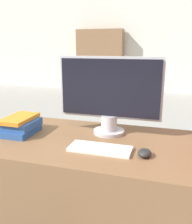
{
  "coord_description": "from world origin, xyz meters",
  "views": [
    {
      "loc": [
        0.39,
        -0.91,
        1.25
      ],
      "look_at": [
        0.03,
        0.31,
        0.91
      ],
      "focal_mm": 40.0,
      "sensor_mm": 36.0,
      "label": 1
    }
  ],
  "objects_px": {
    "keyboard": "(100,149)",
    "mouse": "(145,153)",
    "book_stack": "(20,125)",
    "monitor": "(110,95)"
  },
  "relations": [
    {
      "from": "book_stack",
      "to": "monitor",
      "type": "bearing_deg",
      "value": 17.28
    },
    {
      "from": "monitor",
      "to": "mouse",
      "type": "relative_size",
      "value": 7.07
    },
    {
      "from": "keyboard",
      "to": "mouse",
      "type": "bearing_deg",
      "value": -2.55
    },
    {
      "from": "keyboard",
      "to": "book_stack",
      "type": "relative_size",
      "value": 1.3
    },
    {
      "from": "keyboard",
      "to": "book_stack",
      "type": "xyz_separation_m",
      "value": [
        -0.54,
        0.1,
        0.04
      ]
    },
    {
      "from": "keyboard",
      "to": "mouse",
      "type": "distance_m",
      "value": 0.22
    },
    {
      "from": "mouse",
      "to": "book_stack",
      "type": "xyz_separation_m",
      "value": [
        -0.76,
        0.11,
        0.03
      ]
    },
    {
      "from": "monitor",
      "to": "keyboard",
      "type": "distance_m",
      "value": 0.35
    },
    {
      "from": "mouse",
      "to": "book_stack",
      "type": "distance_m",
      "value": 0.77
    },
    {
      "from": "mouse",
      "to": "book_stack",
      "type": "height_order",
      "value": "book_stack"
    }
  ]
}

